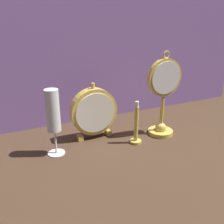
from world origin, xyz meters
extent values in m
plane|color=#422D1E|center=(0.00, 0.00, 0.00)|extent=(4.00, 4.00, 0.00)
cube|color=#8460A8|center=(0.00, 0.33, 0.32)|extent=(1.69, 0.01, 0.63)
cylinder|color=gold|center=(0.21, 0.05, 0.01)|extent=(0.10, 0.10, 0.02)
sphere|color=gold|center=(0.21, 0.05, 0.03)|extent=(0.04, 0.04, 0.04)
cylinder|color=gold|center=(0.21, 0.05, 0.09)|extent=(0.01, 0.01, 0.14)
cylinder|color=gold|center=(0.21, 0.05, 0.24)|extent=(0.14, 0.02, 0.14)
cylinder|color=silver|center=(0.21, 0.04, 0.24)|extent=(0.12, 0.00, 0.12)
torus|color=gold|center=(0.21, 0.05, 0.32)|extent=(0.03, 0.01, 0.03)
cube|color=gold|center=(-0.11, 0.13, 0.01)|extent=(0.02, 0.03, 0.02)
cube|color=gold|center=(0.01, 0.13, 0.01)|extent=(0.02, 0.03, 0.02)
cylinder|color=gold|center=(-0.05, 0.13, 0.11)|extent=(0.18, 0.04, 0.18)
cylinder|color=silver|center=(-0.05, 0.11, 0.11)|extent=(0.16, 0.00, 0.16)
cylinder|color=gold|center=(-0.05, 0.13, 0.21)|extent=(0.01, 0.01, 0.02)
cylinder|color=silver|center=(-0.22, 0.07, 0.00)|extent=(0.06, 0.06, 0.01)
cylinder|color=silver|center=(-0.22, 0.07, 0.05)|extent=(0.01, 0.01, 0.08)
cylinder|color=white|center=(-0.22, 0.07, 0.16)|extent=(0.05, 0.05, 0.14)
cylinder|color=#E5D17F|center=(-0.22, 0.07, 0.14)|extent=(0.04, 0.04, 0.09)
cylinder|color=gold|center=(0.07, 0.02, 0.01)|extent=(0.04, 0.04, 0.01)
cylinder|color=gold|center=(0.07, 0.02, 0.08)|extent=(0.02, 0.02, 0.14)
cylinder|color=silver|center=(0.07, 0.02, 0.16)|extent=(0.01, 0.01, 0.02)
camera|label=1|loc=(-0.37, -0.71, 0.45)|focal=40.00mm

